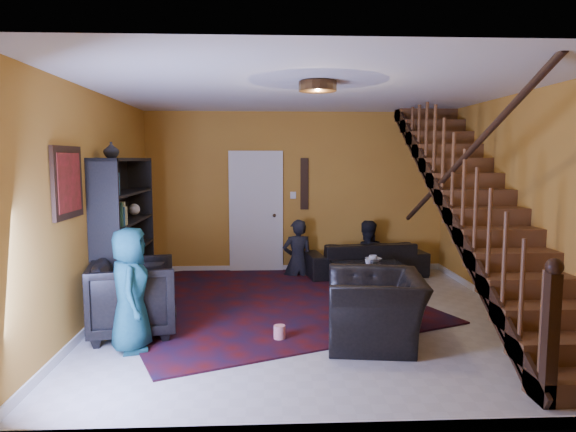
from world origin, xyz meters
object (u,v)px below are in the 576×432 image
bookshelf (126,236)px  coffee_table (368,275)px  armchair_right (375,309)px  sofa (365,258)px  armchair_left (133,297)px

bookshelf → coffee_table: (3.41, 0.73, -0.73)m
armchair_right → coffee_table: size_ratio=1.04×
armchair_right → coffee_table: 2.24m
sofa → coffee_table: sofa is taller
armchair_right → coffee_table: (0.37, 2.21, -0.14)m
sofa → armchair_left: bearing=33.1°
armchair_left → armchair_right: bearing=-109.7°
armchair_left → armchair_right: (2.69, -0.38, -0.05)m
sofa → coffee_table: 0.98m
coffee_table → sofa: bearing=81.1°
bookshelf → sofa: bookshelf is taller
bookshelf → sofa: 4.00m
bookshelf → armchair_left: 1.27m
armchair_right → sofa: bearing=178.0°
bookshelf → coffee_table: size_ratio=1.80×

